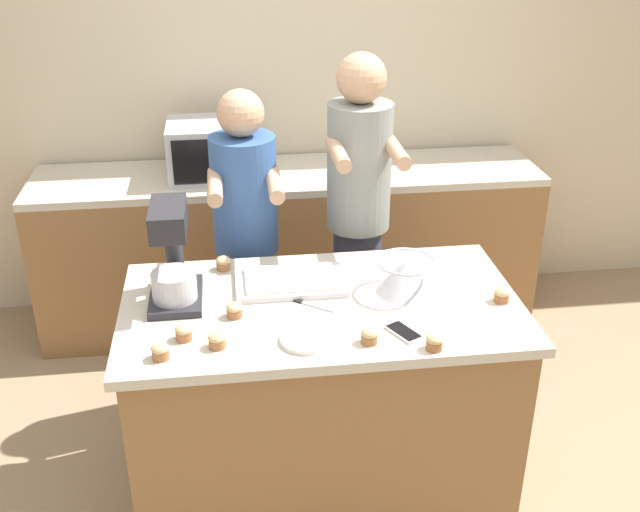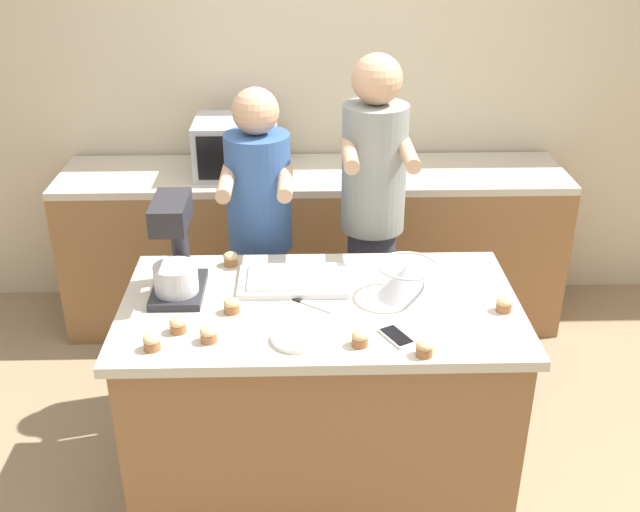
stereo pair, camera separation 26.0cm
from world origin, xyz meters
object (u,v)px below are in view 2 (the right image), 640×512
cupcake_1 (209,334)px  cupcake_4 (178,325)px  cupcake_5 (232,305)px  cupcake_7 (504,304)px  cupcake_2 (231,259)px  microwave_oven (236,146)px  cupcake_3 (425,348)px  cupcake_0 (360,338)px  stand_mixer (175,253)px  knife (305,303)px  small_plate (297,338)px  baking_tray (293,280)px  mixing_bowl (407,279)px  cupcake_6 (152,342)px  person_right (372,225)px  cell_phone (396,337)px  person_left (261,243)px

cupcake_1 → cupcake_4: 0.13m
cupcake_5 → cupcake_7: (1.03, -0.02, 0.00)m
cupcake_1 → cupcake_2: same height
microwave_oven → cupcake_3: 1.94m
cupcake_0 → stand_mixer: bearing=150.3°
stand_mixer → cupcake_4: stand_mixer is taller
cupcake_0 → cupcake_2: size_ratio=1.00×
knife → small_plate: bearing=-96.4°
baking_tray → cupcake_1: 0.51m
mixing_bowl → cupcake_1: 0.80m
cupcake_6 → small_plate: bearing=4.7°
person_right → cupcake_0: 0.97m
cupcake_3 → baking_tray: bearing=130.6°
cupcake_2 → cupcake_7: (1.06, -0.41, 0.00)m
cell_phone → cupcake_3: (0.08, -0.11, 0.02)m
cupcake_3 → cupcake_4: size_ratio=1.00×
baking_tray → cupcake_0: size_ratio=7.17×
cupcake_0 → small_plate: bearing=170.5°
baking_tray → small_plate: size_ratio=2.39×
baking_tray → cupcake_1: (-0.30, -0.42, 0.01)m
stand_mixer → cupcake_2: (0.19, 0.24, -0.15)m
microwave_oven → cupcake_6: (-0.17, -1.72, -0.14)m
baking_tray → cupcake_2: bearing=146.8°
stand_mixer → cell_phone: size_ratio=2.51×
person_right → cupcake_2: size_ratio=27.96×
person_left → knife: person_left is taller
person_right → cupcake_2: (-0.63, -0.34, 0.00)m
stand_mixer → mixing_bowl: 0.90m
small_plate → cupcake_6: bearing=-175.3°
cell_phone → person_right: bearing=90.2°
baking_tray → cupcake_5: bearing=-136.6°
cupcake_6 → cupcake_1: bearing=13.1°
knife → cupcake_4: size_ratio=3.04×
cupcake_3 → cupcake_7: size_ratio=1.00×
cupcake_0 → cupcake_3: (0.22, -0.07, 0.00)m
cupcake_2 → cupcake_5: (0.04, -0.39, 0.00)m
baking_tray → cupcake_2: (-0.27, 0.17, 0.01)m
cupcake_0 → cupcake_2: (-0.50, 0.63, 0.00)m
cupcake_1 → mixing_bowl: bearing=22.6°
baking_tray → knife: 0.17m
cupcake_1 → cupcake_4: size_ratio=1.00×
cupcake_0 → cupcake_5: 0.52m
mixing_bowl → cupcake_3: (0.01, -0.42, -0.04)m
cell_phone → cupcake_4: 0.78m
person_right → person_left: bearing=-180.0°
cupcake_7 → cupcake_5: bearing=179.0°
stand_mixer → cupcake_1: bearing=-66.2°
knife → cupcake_6: cupcake_6 is taller
baking_tray → cupcake_0: bearing=-62.7°
cupcake_7 → person_right: bearing=120.1°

